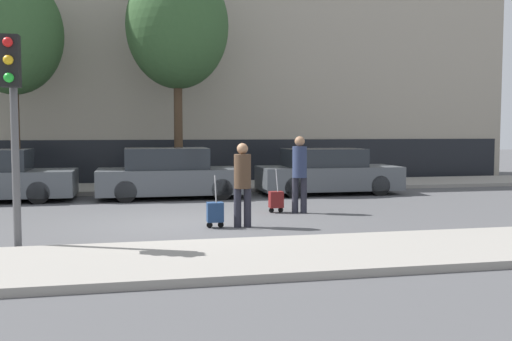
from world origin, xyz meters
The scene contains 13 objects.
ground_plane centered at (0.00, 0.00, 0.00)m, with size 80.00×80.00×0.00m, color #4C4C4F.
sidewalk_near centered at (0.00, -3.75, 0.06)m, with size 28.00×2.50×0.12m.
sidewalk_far centered at (0.00, 7.00, 0.06)m, with size 28.00×3.00×0.12m.
building_facade centered at (0.00, 10.91, 6.53)m, with size 28.00×3.48×13.08m.
parked_car_1 centered at (0.06, 4.57, 0.67)m, with size 4.22×1.86×1.44m.
parked_car_2 centered at (4.81, 4.61, 0.65)m, with size 4.27×1.75×1.38m.
pedestrian_left centered at (1.14, -0.78, 0.96)m, with size 0.35×0.34×1.68m.
trolley_left centered at (0.59, -0.75, 0.31)m, with size 0.34×0.29×1.05m.
pedestrian_right centered at (2.81, 0.84, 1.03)m, with size 0.34×0.34×1.80m.
trolley_right centered at (2.29, 1.03, 0.31)m, with size 0.34×0.29×1.04m.
traffic_light centered at (-2.82, -2.37, 2.44)m, with size 0.28×0.47×3.40m.
bare_tree_near_crossing centered at (0.47, 6.94, 5.30)m, with size 3.31×3.31×7.22m.
bare_tree_down_street centered at (-4.58, 7.12, 4.90)m, with size 3.06×3.06×6.67m.
Camera 1 is at (-0.99, -11.90, 1.93)m, focal length 40.00 mm.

